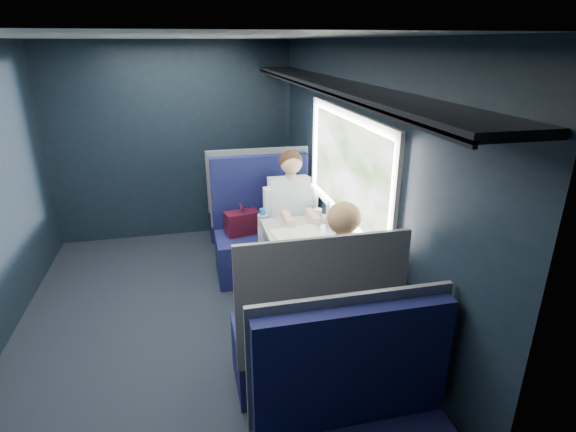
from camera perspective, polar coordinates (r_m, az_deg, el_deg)
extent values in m
cube|color=black|center=(4.02, -12.99, -13.87)|extent=(2.80, 4.20, 0.01)
cube|color=black|center=(3.73, 8.28, 3.55)|extent=(0.10, 4.20, 2.30)
cube|color=black|center=(5.57, -14.29, 9.01)|extent=(2.80, 0.10, 2.30)
cube|color=black|center=(1.62, -15.47, -23.55)|extent=(2.80, 0.10, 2.30)
cube|color=silver|center=(3.31, -16.57, 21.82)|extent=(2.80, 4.20, 0.10)
cube|color=silver|center=(3.57, 7.68, 12.61)|extent=(0.03, 1.84, 0.07)
cube|color=silver|center=(3.79, 7.06, -0.19)|extent=(0.03, 1.84, 0.07)
cube|color=silver|center=(2.88, 13.32, 1.41)|extent=(0.03, 0.07, 0.78)
cube|color=silver|center=(4.48, 3.47, 8.95)|extent=(0.03, 0.07, 0.78)
cube|color=black|center=(3.49, 5.34, 16.39)|extent=(0.36, 4.10, 0.04)
cube|color=black|center=(3.45, 2.53, 16.06)|extent=(0.02, 4.10, 0.03)
cube|color=red|center=(3.55, 7.86, 14.92)|extent=(0.01, 0.10, 0.12)
cylinder|color=#54565E|center=(3.90, -0.29, -8.27)|extent=(0.08, 0.08, 0.70)
cube|color=#B7B8B4|center=(3.77, 2.37, -3.06)|extent=(0.62, 1.00, 0.04)
cube|color=#0C0E36|center=(4.63, -2.78, -5.01)|extent=(1.00, 0.50, 0.45)
cube|color=#0C0E36|center=(4.68, -3.57, 3.20)|extent=(1.00, 0.10, 0.75)
cube|color=#54565E|center=(4.72, -3.69, 3.69)|extent=(1.04, 0.03, 0.82)
cube|color=#54565E|center=(4.45, -2.74, -1.53)|extent=(0.06, 0.40, 0.20)
cube|color=#3F0D1C|center=(4.55, -5.87, -0.86)|extent=(0.36, 0.24, 0.23)
cylinder|color=#3F0D1C|center=(4.49, -5.95, 1.11)|extent=(0.06, 0.14, 0.03)
cylinder|color=silver|center=(4.35, -3.20, -1.53)|extent=(0.10, 0.10, 0.27)
cylinder|color=blue|center=(4.29, -3.25, 0.53)|extent=(0.06, 0.06, 0.06)
cube|color=#0C0E36|center=(3.33, 2.26, -16.67)|extent=(1.00, 0.50, 0.45)
cube|color=#0C0E36|center=(2.75, 4.10, -10.52)|extent=(1.00, 0.10, 0.75)
cube|color=#54565E|center=(2.69, 4.45, -10.67)|extent=(1.04, 0.03, 0.82)
cube|color=#54565E|center=(3.18, 2.11, -11.51)|extent=(0.06, 0.40, 0.20)
cube|color=#0C0E36|center=(5.62, -4.79, -0.15)|extent=(1.00, 0.40, 0.45)
cube|color=#0C0E36|center=(5.22, -4.59, 4.59)|extent=(1.00, 0.10, 0.66)
cube|color=#54565E|center=(5.16, -4.50, 4.63)|extent=(1.04, 0.03, 0.72)
cube|color=#0C0E36|center=(2.35, 8.22, -18.43)|extent=(1.00, 0.10, 0.66)
cube|color=#54565E|center=(2.38, 7.76, -17.25)|extent=(1.04, 0.03, 0.72)
cube|color=black|center=(4.42, 0.67, -1.93)|extent=(0.36, 0.44, 0.16)
cube|color=black|center=(4.38, 1.27, -6.61)|extent=(0.32, 0.12, 0.45)
cube|color=silver|center=(4.48, 0.20, 1.80)|extent=(0.40, 0.29, 0.53)
cylinder|color=#D8A88C|center=(4.35, 0.33, 5.11)|extent=(0.10, 0.10, 0.06)
sphere|color=#D8A88C|center=(4.30, 0.39, 6.76)|extent=(0.21, 0.21, 0.21)
sphere|color=#382114|center=(4.31, 0.35, 7.01)|extent=(0.22, 0.22, 0.22)
cube|color=silver|center=(4.40, -2.47, 1.42)|extent=(0.09, 0.12, 0.34)
cube|color=silver|center=(4.49, 3.05, 1.84)|extent=(0.09, 0.12, 0.34)
cube|color=black|center=(3.33, 5.93, -10.41)|extent=(0.36, 0.44, 0.16)
cube|color=black|center=(3.65, 4.73, -12.89)|extent=(0.32, 0.12, 0.45)
cube|color=black|center=(3.07, 7.06, -7.95)|extent=(0.40, 0.29, 0.53)
cylinder|color=#D8A88C|center=(2.98, 7.04, -2.88)|extent=(0.10, 0.10, 0.06)
sphere|color=#D8A88C|center=(2.95, 7.03, -0.33)|extent=(0.21, 0.21, 0.21)
sphere|color=#AA834F|center=(2.93, 7.14, -0.16)|extent=(0.22, 0.22, 0.22)
cube|color=black|center=(3.04, 2.87, -8.10)|extent=(0.09, 0.12, 0.34)
cube|color=black|center=(3.18, 10.58, -7.10)|extent=(0.09, 0.12, 0.34)
cube|color=#AA834F|center=(2.97, 7.55, -6.47)|extent=(0.26, 0.07, 0.36)
cube|color=white|center=(3.68, 2.80, -3.29)|extent=(0.55, 0.75, 0.01)
cube|color=silver|center=(3.85, 5.81, -2.15)|extent=(0.31, 0.38, 0.02)
cube|color=silver|center=(3.84, 7.61, -0.20)|extent=(0.07, 0.34, 0.23)
cube|color=black|center=(3.84, 7.51, -0.21)|extent=(0.06, 0.29, 0.19)
cylinder|color=silver|center=(4.01, 5.26, 0.06)|extent=(0.06, 0.06, 0.18)
cylinder|color=blue|center=(3.97, 5.31, 1.52)|extent=(0.04, 0.04, 0.04)
cylinder|color=white|center=(4.16, 3.82, 0.29)|extent=(0.07, 0.07, 0.09)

